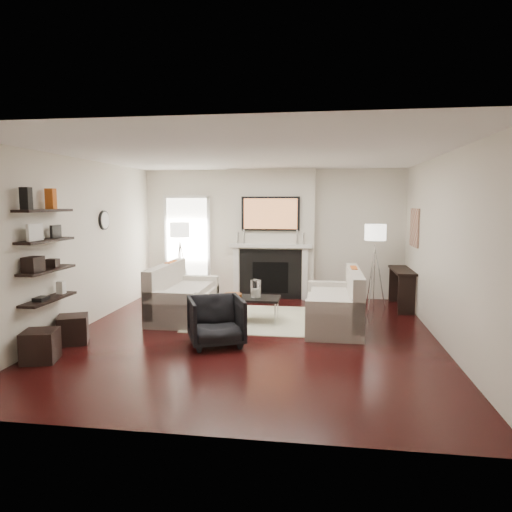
# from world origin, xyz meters

# --- Properties ---
(room_envelope) EXTENTS (6.00, 6.00, 6.00)m
(room_envelope) POSITION_xyz_m (0.00, 0.00, 1.35)
(room_envelope) COLOR black
(room_envelope) RESTS_ON ground
(chimney_breast) EXTENTS (1.80, 0.25, 2.70)m
(chimney_breast) POSITION_xyz_m (0.00, 2.88, 1.35)
(chimney_breast) COLOR silver
(chimney_breast) RESTS_ON floor
(fireplace_surround) EXTENTS (1.30, 0.02, 1.04)m
(fireplace_surround) POSITION_xyz_m (0.00, 2.74, 0.52)
(fireplace_surround) COLOR black
(fireplace_surround) RESTS_ON floor
(firebox) EXTENTS (0.75, 0.02, 0.65)m
(firebox) POSITION_xyz_m (0.00, 2.73, 0.45)
(firebox) COLOR black
(firebox) RESTS_ON floor
(mantel_pilaster_l) EXTENTS (0.12, 0.08, 1.10)m
(mantel_pilaster_l) POSITION_xyz_m (-0.72, 2.71, 0.55)
(mantel_pilaster_l) COLOR white
(mantel_pilaster_l) RESTS_ON floor
(mantel_pilaster_r) EXTENTS (0.12, 0.08, 1.10)m
(mantel_pilaster_r) POSITION_xyz_m (0.72, 2.71, 0.55)
(mantel_pilaster_r) COLOR white
(mantel_pilaster_r) RESTS_ON floor
(mantel_shelf) EXTENTS (1.70, 0.18, 0.07)m
(mantel_shelf) POSITION_xyz_m (0.00, 2.69, 1.12)
(mantel_shelf) COLOR white
(mantel_shelf) RESTS_ON chimney_breast
(tv_body) EXTENTS (1.20, 0.06, 0.70)m
(tv_body) POSITION_xyz_m (0.00, 2.71, 1.78)
(tv_body) COLOR black
(tv_body) RESTS_ON chimney_breast
(tv_screen) EXTENTS (1.10, 0.00, 0.62)m
(tv_screen) POSITION_xyz_m (0.00, 2.68, 1.78)
(tv_screen) COLOR #BF723F
(tv_screen) RESTS_ON tv_body
(candlestick_l_tall) EXTENTS (0.04, 0.04, 0.30)m
(candlestick_l_tall) POSITION_xyz_m (-0.55, 2.70, 1.30)
(candlestick_l_tall) COLOR silver
(candlestick_l_tall) RESTS_ON mantel_shelf
(candlestick_l_short) EXTENTS (0.04, 0.04, 0.24)m
(candlestick_l_short) POSITION_xyz_m (-0.68, 2.70, 1.27)
(candlestick_l_short) COLOR silver
(candlestick_l_short) RESTS_ON mantel_shelf
(candlestick_r_tall) EXTENTS (0.04, 0.04, 0.30)m
(candlestick_r_tall) POSITION_xyz_m (0.55, 2.70, 1.30)
(candlestick_r_tall) COLOR silver
(candlestick_r_tall) RESTS_ON mantel_shelf
(candlestick_r_short) EXTENTS (0.04, 0.04, 0.24)m
(candlestick_r_short) POSITION_xyz_m (0.68, 2.70, 1.27)
(candlestick_r_short) COLOR silver
(candlestick_r_short) RESTS_ON mantel_shelf
(hallway_panel) EXTENTS (0.90, 0.02, 2.10)m
(hallway_panel) POSITION_xyz_m (-1.85, 2.98, 1.05)
(hallway_panel) COLOR white
(hallway_panel) RESTS_ON floor
(door_trim_l) EXTENTS (0.06, 0.06, 2.16)m
(door_trim_l) POSITION_xyz_m (-2.33, 2.96, 1.05)
(door_trim_l) COLOR white
(door_trim_l) RESTS_ON floor
(door_trim_r) EXTENTS (0.06, 0.06, 2.16)m
(door_trim_r) POSITION_xyz_m (-1.37, 2.96, 1.05)
(door_trim_r) COLOR white
(door_trim_r) RESTS_ON floor
(door_trim_top) EXTENTS (1.02, 0.06, 0.06)m
(door_trim_top) POSITION_xyz_m (-1.85, 2.96, 2.13)
(door_trim_top) COLOR white
(door_trim_top) RESTS_ON wall_back
(rug) EXTENTS (2.60, 2.00, 0.01)m
(rug) POSITION_xyz_m (0.15, 1.00, 0.01)
(rug) COLOR #BAB698
(rug) RESTS_ON floor
(loveseat_left_base) EXTENTS (0.85, 1.80, 0.42)m
(loveseat_left_base) POSITION_xyz_m (-1.34, 1.01, 0.21)
(loveseat_left_base) COLOR beige
(loveseat_left_base) RESTS_ON floor
(loveseat_left_back) EXTENTS (0.18, 1.80, 0.80)m
(loveseat_left_back) POSITION_xyz_m (-1.67, 1.01, 0.53)
(loveseat_left_back) COLOR beige
(loveseat_left_back) RESTS_ON floor
(loveseat_left_arm_n) EXTENTS (0.85, 0.18, 0.60)m
(loveseat_left_arm_n) POSITION_xyz_m (-1.34, 0.20, 0.30)
(loveseat_left_arm_n) COLOR beige
(loveseat_left_arm_n) RESTS_ON floor
(loveseat_left_arm_s) EXTENTS (0.85, 0.18, 0.60)m
(loveseat_left_arm_s) POSITION_xyz_m (-1.34, 1.82, 0.30)
(loveseat_left_arm_s) COLOR beige
(loveseat_left_arm_s) RESTS_ON floor
(loveseat_left_cushion) EXTENTS (0.63, 1.44, 0.10)m
(loveseat_left_cushion) POSITION_xyz_m (-1.29, 1.01, 0.47)
(loveseat_left_cushion) COLOR beige
(loveseat_left_cushion) RESTS_ON loveseat_left_base
(pillow_left_orange) EXTENTS (0.10, 0.42, 0.42)m
(pillow_left_orange) POSITION_xyz_m (-1.67, 1.31, 0.73)
(pillow_left_orange) COLOR #BC5317
(pillow_left_orange) RESTS_ON loveseat_left_cushion
(pillow_left_charcoal) EXTENTS (0.10, 0.40, 0.40)m
(pillow_left_charcoal) POSITION_xyz_m (-1.67, 0.71, 0.72)
(pillow_left_charcoal) COLOR black
(pillow_left_charcoal) RESTS_ON loveseat_left_cushion
(loveseat_right_base) EXTENTS (0.85, 1.80, 0.42)m
(loveseat_right_base) POSITION_xyz_m (1.25, 0.72, 0.21)
(loveseat_right_base) COLOR beige
(loveseat_right_base) RESTS_ON floor
(loveseat_right_back) EXTENTS (0.18, 1.80, 0.80)m
(loveseat_right_back) POSITION_xyz_m (1.58, 0.72, 0.53)
(loveseat_right_back) COLOR beige
(loveseat_right_back) RESTS_ON floor
(loveseat_right_arm_n) EXTENTS (0.85, 0.18, 0.60)m
(loveseat_right_arm_n) POSITION_xyz_m (1.25, -0.09, 0.30)
(loveseat_right_arm_n) COLOR beige
(loveseat_right_arm_n) RESTS_ON floor
(loveseat_right_arm_s) EXTENTS (0.85, 0.18, 0.60)m
(loveseat_right_arm_s) POSITION_xyz_m (1.25, 1.53, 0.30)
(loveseat_right_arm_s) COLOR beige
(loveseat_right_arm_s) RESTS_ON floor
(loveseat_right_cushion) EXTENTS (0.63, 1.44, 0.10)m
(loveseat_right_cushion) POSITION_xyz_m (1.20, 0.72, 0.47)
(loveseat_right_cushion) COLOR beige
(loveseat_right_cushion) RESTS_ON loveseat_right_base
(pillow_right_orange) EXTENTS (0.10, 0.42, 0.42)m
(pillow_right_orange) POSITION_xyz_m (1.58, 1.02, 0.73)
(pillow_right_orange) COLOR #BC5317
(pillow_right_orange) RESTS_ON loveseat_right_cushion
(pillow_right_charcoal) EXTENTS (0.10, 0.40, 0.40)m
(pillow_right_charcoal) POSITION_xyz_m (1.58, 0.42, 0.72)
(pillow_right_charcoal) COLOR black
(pillow_right_charcoal) RESTS_ON loveseat_right_cushion
(coffee_table) EXTENTS (1.10, 0.55, 0.04)m
(coffee_table) POSITION_xyz_m (-0.19, 0.84, 0.40)
(coffee_table) COLOR black
(coffee_table) RESTS_ON floor
(coffee_leg_nw) EXTENTS (0.02, 0.02, 0.38)m
(coffee_leg_nw) POSITION_xyz_m (-0.69, 0.62, 0.19)
(coffee_leg_nw) COLOR silver
(coffee_leg_nw) RESTS_ON floor
(coffee_leg_ne) EXTENTS (0.02, 0.02, 0.38)m
(coffee_leg_ne) POSITION_xyz_m (0.31, 0.62, 0.19)
(coffee_leg_ne) COLOR silver
(coffee_leg_ne) RESTS_ON floor
(coffee_leg_sw) EXTENTS (0.02, 0.02, 0.38)m
(coffee_leg_sw) POSITION_xyz_m (-0.69, 1.06, 0.19)
(coffee_leg_sw) COLOR silver
(coffee_leg_sw) RESTS_ON floor
(coffee_leg_se) EXTENTS (0.02, 0.02, 0.38)m
(coffee_leg_se) POSITION_xyz_m (0.31, 1.06, 0.19)
(coffee_leg_se) COLOR silver
(coffee_leg_se) RESTS_ON floor
(hurricane_glass) EXTENTS (0.18, 0.18, 0.31)m
(hurricane_glass) POSITION_xyz_m (-0.04, 0.84, 0.56)
(hurricane_glass) COLOR white
(hurricane_glass) RESTS_ON coffee_table
(hurricane_candle) EXTENTS (0.10, 0.10, 0.16)m
(hurricane_candle) POSITION_xyz_m (-0.04, 0.84, 0.50)
(hurricane_candle) COLOR white
(hurricane_candle) RESTS_ON coffee_table
(copper_bowl) EXTENTS (0.32, 0.32, 0.05)m
(copper_bowl) POSITION_xyz_m (-0.44, 0.84, 0.45)
(copper_bowl) COLOR #9E4C1A
(copper_bowl) RESTS_ON coffee_table
(armchair) EXTENTS (0.94, 0.92, 0.75)m
(armchair) POSITION_xyz_m (-0.41, -0.48, 0.38)
(armchair) COLOR black
(armchair) RESTS_ON floor
(lamp_left_post) EXTENTS (0.02, 0.02, 1.20)m
(lamp_left_post) POSITION_xyz_m (-1.85, 2.44, 0.60)
(lamp_left_post) COLOR silver
(lamp_left_post) RESTS_ON floor
(lamp_left_shade) EXTENTS (0.40, 0.40, 0.30)m
(lamp_left_shade) POSITION_xyz_m (-1.85, 2.44, 1.45)
(lamp_left_shade) COLOR white
(lamp_left_shade) RESTS_ON lamp_left_post
(lamp_left_leg_a) EXTENTS (0.25, 0.02, 1.23)m
(lamp_left_leg_a) POSITION_xyz_m (-1.74, 2.44, 0.60)
(lamp_left_leg_a) COLOR silver
(lamp_left_leg_a) RESTS_ON floor
(lamp_left_leg_b) EXTENTS (0.14, 0.22, 1.23)m
(lamp_left_leg_b) POSITION_xyz_m (-1.91, 2.53, 0.60)
(lamp_left_leg_b) COLOR silver
(lamp_left_leg_b) RESTS_ON floor
(lamp_left_leg_c) EXTENTS (0.14, 0.22, 1.23)m
(lamp_left_leg_c) POSITION_xyz_m (-1.91, 2.34, 0.60)
(lamp_left_leg_c) COLOR silver
(lamp_left_leg_c) RESTS_ON floor
(lamp_right_post) EXTENTS (0.02, 0.02, 1.20)m
(lamp_right_post) POSITION_xyz_m (2.05, 2.19, 0.60)
(lamp_right_post) COLOR silver
(lamp_right_post) RESTS_ON floor
(lamp_right_shade) EXTENTS (0.40, 0.40, 0.30)m
(lamp_right_shade) POSITION_xyz_m (2.05, 2.19, 1.45)
(lamp_right_shade) COLOR white
(lamp_right_shade) RESTS_ON lamp_right_post
(lamp_right_leg_a) EXTENTS (0.25, 0.02, 1.23)m
(lamp_right_leg_a) POSITION_xyz_m (2.16, 2.19, 0.60)
(lamp_right_leg_a) COLOR silver
(lamp_right_leg_a) RESTS_ON floor
(lamp_right_leg_b) EXTENTS (0.14, 0.22, 1.23)m
(lamp_right_leg_b) POSITION_xyz_m (2.00, 2.28, 0.60)
(lamp_right_leg_b) COLOR silver
(lamp_right_leg_b) RESTS_ON floor
(lamp_right_leg_c) EXTENTS (0.14, 0.22, 1.23)m
(lamp_right_leg_c) POSITION_xyz_m (1.99, 2.09, 0.60)
(lamp_right_leg_c) COLOR silver
(lamp_right_leg_c) RESTS_ON floor
(console_top) EXTENTS (0.35, 1.20, 0.04)m
(console_top) POSITION_xyz_m (2.57, 2.24, 0.73)
(console_top) COLOR black
(console_top) RESTS_ON floor
(console_leg_n) EXTENTS (0.30, 0.04, 0.71)m
(console_leg_n) POSITION_xyz_m (2.57, 1.69, 0.35)
(console_leg_n) COLOR black
(console_leg_n) RESTS_ON floor
(console_leg_s) EXTENTS (0.30, 0.04, 0.71)m
(console_leg_s) POSITION_xyz_m (2.57, 2.79, 0.35)
(console_leg_s) COLOR black
(console_leg_s) RESTS_ON floor
(wall_art) EXTENTS (0.03, 0.70, 0.70)m
(wall_art) POSITION_xyz_m (2.73, 2.05, 1.55)
(wall_art) COLOR #9D694E
(wall_art) RESTS_ON wall_right
(shelf_bottom) EXTENTS (0.25, 1.00, 0.03)m
(shelf_bottom) POSITION_xyz_m (-2.62, -1.00, 0.70)
(shelf_bottom) COLOR black
(shelf_bottom) RESTS_ON wall_left
(shelf_lower) EXTENTS (0.25, 1.00, 0.04)m
(shelf_lower) POSITION_xyz_m (-2.62, -1.00, 1.10)
(shelf_lower) COLOR black
(shelf_lower) RESTS_ON wall_left
(shelf_upper) EXTENTS (0.25, 1.00, 0.04)m
(shelf_upper) POSITION_xyz_m (-2.62, -1.00, 1.50)
(shelf_upper) COLOR black
(shelf_upper) RESTS_ON wall_left
(shelf_top) EXTENTS (0.25, 1.00, 0.04)m
(shelf_top) POSITION_xyz_m (-2.62, -1.00, 1.90)
(shelf_top) COLOR black
(shelf_top) RESTS_ON wall_left
(decor_magfile_a) EXTENTS (0.12, 0.10, 0.28)m
(decor_magfile_a) POSITION_xyz_m (-2.62, -1.36, 2.06)
(decor_magfile_a) COLOR black
(decor_magfile_a) RESTS_ON shelf_top
(decor_magfile_b) EXTENTS (0.12, 0.10, 0.28)m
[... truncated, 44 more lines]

